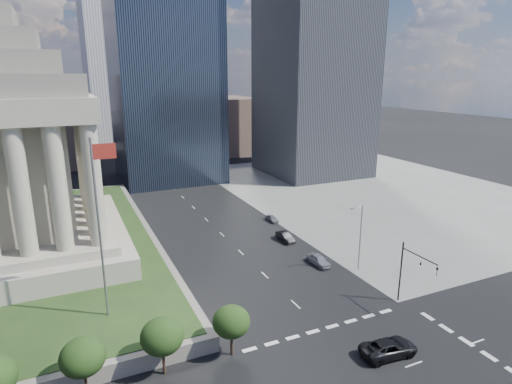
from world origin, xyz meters
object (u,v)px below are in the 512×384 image
parked_sedan_far (272,218)px  flagpole (100,220)px  parked_sedan_mid (285,237)px  pickup_truck (389,348)px  parked_sedan_near (319,260)px  street_lamp_north (360,234)px  traffic_signal_ne (412,268)px

parked_sedan_far → flagpole: bearing=-143.5°
flagpole → parked_sedan_mid: size_ratio=4.36×
pickup_truck → parked_sedan_mid: (5.32, 32.26, -0.09)m
pickup_truck → parked_sedan_near: bearing=-9.3°
street_lamp_north → parked_sedan_far: 25.20m
parked_sedan_far → traffic_signal_ne: bearing=-89.5°
traffic_signal_ne → pickup_truck: size_ratio=1.31×
flagpole → traffic_signal_ne: size_ratio=2.50×
flagpole → traffic_signal_ne: flagpole is taller
flagpole → traffic_signal_ne: bearing=-16.7°
parked_sedan_near → parked_sedan_mid: size_ratio=0.99×
flagpole → pickup_truck: flagpole is taller
parked_sedan_far → pickup_truck: bearing=-101.5°
pickup_truck → parked_sedan_mid: bearing=-4.8°
flagpole → street_lamp_north: size_ratio=2.00×
flagpole → street_lamp_north: 35.95m
traffic_signal_ne → parked_sedan_mid: 26.42m
traffic_signal_ne → pickup_truck: traffic_signal_ne is taller
flagpole → parked_sedan_far: (33.33, 25.62, -12.50)m
traffic_signal_ne → parked_sedan_mid: (-3.50, 25.79, -4.49)m
pickup_truck → parked_sedan_near: 22.17m
flagpole → parked_sedan_mid: bearing=26.7°
flagpole → pickup_truck: size_ratio=3.28×
street_lamp_north → pickup_truck: 20.79m
parked_sedan_near → parked_sedan_far: 21.01m
pickup_truck → parked_sedan_far: size_ratio=1.70×
parked_sedan_near → parked_sedan_far: size_ratio=1.26×
parked_sedan_mid → traffic_signal_ne: bearing=-83.6°
pickup_truck → parked_sedan_near: pickup_truck is taller
pickup_truck → street_lamp_north: bearing=-24.0°
flagpole → traffic_signal_ne: 36.69m
traffic_signal_ne → parked_sedan_mid: traffic_signal_ne is taller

